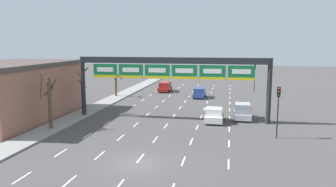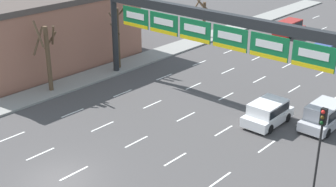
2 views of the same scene
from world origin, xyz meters
TOP-DOWN VIEW (x-y plane):
  - ground_plane at (0.00, 0.00)m, footprint 220.00×220.00m
  - sidewalk_left at (-11.30, 0.00)m, footprint 2.80×110.00m
  - lane_dashes at (0.00, 13.50)m, footprint 13.32×67.00m
  - sign_gantry at (0.00, 14.07)m, footprint 21.91×0.70m
  - building_near at (-18.15, 11.21)m, footprint 10.30×17.55m
  - suv_blue at (1.75, 30.05)m, footprint 1.84×4.13m
  - suv_red at (-5.02, 35.54)m, footprint 1.93×4.40m
  - suv_silver at (8.05, 15.89)m, footprint 1.90×4.08m
  - suv_white at (4.91, 13.87)m, footprint 1.98×3.97m
  - traffic_light_near_gantry at (10.79, 37.38)m, footprint 0.30×0.35m
  - traffic_light_mid_block at (10.90, 8.54)m, footprint 0.30×0.35m
  - tree_bare_closest at (-11.08, 14.84)m, footprint 1.22×1.25m
  - tree_bare_second at (-11.81, 28.32)m, footprint 2.12×2.11m
  - tree_bare_third at (-11.24, 7.44)m, footprint 1.89×1.91m

SIDE VIEW (x-z plane):
  - ground_plane at x=0.00m, z-range 0.00..0.00m
  - lane_dashes at x=0.00m, z-range 0.00..0.01m
  - sidewalk_left at x=-11.30m, z-range 0.00..0.15m
  - suv_blue at x=1.75m, z-range 0.09..1.69m
  - suv_white at x=4.91m, z-range 0.09..1.75m
  - suv_red at x=-5.02m, z-range 0.10..1.82m
  - suv_silver at x=8.05m, z-range 0.09..1.84m
  - tree_bare_second at x=-11.81m, z-range 0.00..5.04m
  - tree_bare_third at x=-11.24m, z-range 0.34..6.05m
  - tree_bare_closest at x=-11.08m, z-range 0.41..6.01m
  - building_near at x=-18.15m, z-range 0.01..6.53m
  - traffic_light_mid_block at x=10.90m, z-range 1.02..5.80m
  - traffic_light_near_gantry at x=10.79m, z-range 1.06..6.11m
  - sign_gantry at x=0.00m, z-range 2.21..9.33m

